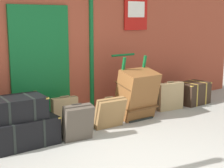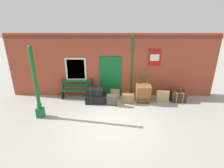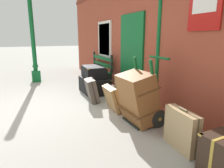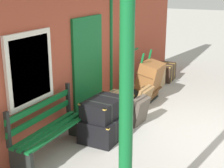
{
  "view_description": "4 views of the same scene",
  "coord_description": "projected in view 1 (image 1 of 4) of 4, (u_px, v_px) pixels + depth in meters",
  "views": [
    {
      "loc": [
        -2.56,
        -3.1,
        1.89
      ],
      "look_at": [
        1.13,
        1.94,
        0.67
      ],
      "focal_mm": 54.91,
      "sensor_mm": 36.0,
      "label": 1
    },
    {
      "loc": [
        0.1,
        -6.07,
        3.89
      ],
      "look_at": [
        0.01,
        1.83,
        0.88
      ],
      "focal_mm": 28.13,
      "sensor_mm": 36.0,
      "label": 2
    },
    {
      "loc": [
        4.39,
        -0.17,
        1.54
      ],
      "look_at": [
        0.46,
        1.64,
        0.51
      ],
      "focal_mm": 31.89,
      "sensor_mm": 36.0,
      "label": 3
    },
    {
      "loc": [
        -5.64,
        -0.93,
        2.73
      ],
      "look_at": [
        0.05,
        1.94,
        0.75
      ],
      "focal_mm": 52.53,
      "sensor_mm": 36.0,
      "label": 4
    }
  ],
  "objects": [
    {
      "name": "brick_facade",
      "position": [
        38.0,
        34.0,
        6.04
      ],
      "size": [
        10.4,
        0.35,
        3.2
      ],
      "color": "#9E422D",
      "rests_on": "ground"
    },
    {
      "name": "steamer_trunk_base",
      "position": [
        22.0,
        131.0,
        5.13
      ],
      "size": [
        1.01,
        0.65,
        0.43
      ],
      "color": "black",
      "rests_on": "ground"
    },
    {
      "name": "steamer_trunk_middle",
      "position": [
        17.0,
        108.0,
        5.04
      ],
      "size": [
        0.84,
        0.6,
        0.33
      ],
      "color": "black",
      "rests_on": "steamer_trunk_base"
    },
    {
      "name": "porters_trolley",
      "position": [
        131.0,
        103.0,
        6.58
      ],
      "size": [
        0.71,
        0.61,
        1.2
      ],
      "color": "black",
      "rests_on": "ground"
    },
    {
      "name": "large_brown_trunk",
      "position": [
        137.0,
        94.0,
        6.4
      ],
      "size": [
        0.7,
        0.62,
        0.96
      ],
      "color": "brown",
      "rests_on": "ground"
    },
    {
      "name": "suitcase_oxblood",
      "position": [
        170.0,
        96.0,
        7.09
      ],
      "size": [
        0.61,
        0.22,
        0.6
      ],
      "color": "tan",
      "rests_on": "ground"
    },
    {
      "name": "suitcase_tan",
      "position": [
        110.0,
        113.0,
        5.89
      ],
      "size": [
        0.56,
        0.31,
        0.56
      ],
      "color": "olive",
      "rests_on": "ground"
    },
    {
      "name": "suitcase_beige",
      "position": [
        78.0,
        123.0,
        5.3
      ],
      "size": [
        0.49,
        0.35,
        0.59
      ],
      "color": "#51473D",
      "rests_on": "ground"
    },
    {
      "name": "suitcase_slate",
      "position": [
        65.0,
        113.0,
        5.93
      ],
      "size": [
        0.47,
        0.19,
        0.57
      ],
      "color": "tan",
      "rests_on": "ground"
    },
    {
      "name": "corner_trunk",
      "position": [
        193.0,
        93.0,
        7.59
      ],
      "size": [
        0.71,
        0.51,
        0.49
      ],
      "color": "#332319",
      "rests_on": "ground"
    }
  ]
}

